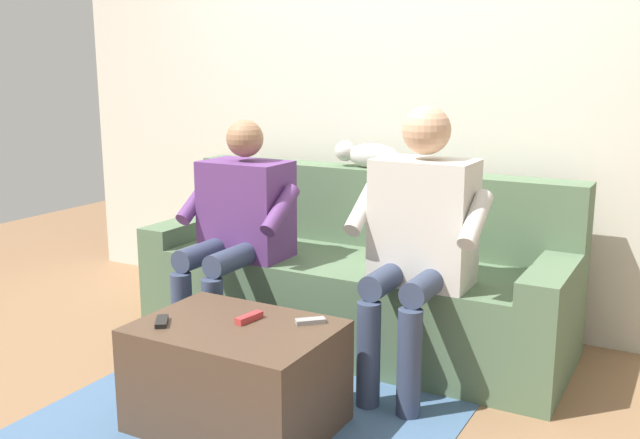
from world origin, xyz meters
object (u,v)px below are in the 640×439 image
object	(u,v)px
couch	(356,281)
person_left_seated	(419,231)
person_right_seated	(238,220)
coffee_table	(237,376)
remote_gray	(310,321)
remote_black	(162,322)
remote_red	(249,318)
cat_on_backrest	(367,155)

from	to	relation	value
couch	person_left_seated	distance (m)	0.71
couch	person_right_seated	xyz separation A→B (m)	(0.47, 0.37, 0.34)
person_left_seated	person_right_seated	distance (m)	0.94
coffee_table	person_left_seated	world-z (taller)	person_left_seated
couch	remote_gray	bearing A→B (deg)	104.98
coffee_table	remote_gray	distance (m)	0.36
couch	person_left_seated	xyz separation A→B (m)	(-0.47, 0.36, 0.39)
couch	remote_gray	size ratio (longest dim) A/B	18.78
remote_black	remote_red	bearing A→B (deg)	87.81
person_right_seated	remote_gray	bearing A→B (deg)	143.01
person_left_seated	cat_on_backrest	xyz separation A→B (m)	(0.53, -0.60, 0.23)
remote_gray	coffee_table	bearing A→B (deg)	170.13
couch	remote_red	world-z (taller)	couch
person_right_seated	remote_black	distance (m)	0.87
person_left_seated	remote_gray	world-z (taller)	person_left_seated
person_left_seated	remote_black	distance (m)	1.13
cat_on_backrest	couch	bearing A→B (deg)	104.55
remote_gray	remote_red	distance (m)	0.24
coffee_table	remote_black	bearing A→B (deg)	25.80
remote_gray	remote_red	xyz separation A→B (m)	(0.22, 0.09, 0.00)
person_left_seated	person_right_seated	xyz separation A→B (m)	(0.94, 0.01, -0.05)
coffee_table	remote_black	world-z (taller)	remote_black
cat_on_backrest	remote_gray	distance (m)	1.29
cat_on_backrest	remote_gray	world-z (taller)	cat_on_backrest
coffee_table	cat_on_backrest	size ratio (longest dim) A/B	1.46
couch	remote_gray	xyz separation A→B (m)	(-0.24, 0.91, 0.12)
person_right_seated	coffee_table	bearing A→B (deg)	124.06
couch	remote_black	bearing A→B (deg)	77.79
remote_black	couch	bearing A→B (deg)	131.37
person_left_seated	remote_red	xyz separation A→B (m)	(0.45, 0.64, -0.27)
couch	coffee_table	distance (m)	1.07
person_right_seated	remote_black	world-z (taller)	person_right_seated
person_right_seated	cat_on_backrest	size ratio (longest dim) A/B	2.20
couch	remote_black	world-z (taller)	couch
couch	coffee_table	world-z (taller)	couch
cat_on_backrest	remote_red	bearing A→B (deg)	93.84
person_right_seated	remote_black	bearing A→B (deg)	104.51
person_left_seated	cat_on_backrest	bearing A→B (deg)	-48.61
person_left_seated	remote_gray	size ratio (longest dim) A/B	10.73
remote_black	person_left_seated	bearing A→B (deg)	102.28
cat_on_backrest	remote_black	xyz separation A→B (m)	(0.19, 1.43, -0.50)
couch	coffee_table	size ratio (longest dim) A/B	2.87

